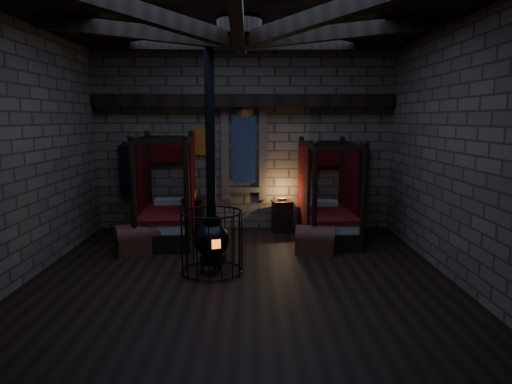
{
  "coord_description": "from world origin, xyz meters",
  "views": [
    {
      "loc": [
        0.21,
        -7.41,
        2.64
      ],
      "look_at": [
        0.27,
        0.6,
        1.35
      ],
      "focal_mm": 32.0,
      "sensor_mm": 36.0,
      "label": 1
    }
  ],
  "objects_px": {
    "trunk_left": "(138,240)",
    "stove": "(212,237)",
    "trunk_right": "(315,241)",
    "bed_right": "(328,215)",
    "bed_left": "(167,215)"
  },
  "relations": [
    {
      "from": "trunk_left",
      "to": "stove",
      "type": "height_order",
      "value": "stove"
    },
    {
      "from": "stove",
      "to": "trunk_right",
      "type": "bearing_deg",
      "value": 11.28
    },
    {
      "from": "stove",
      "to": "bed_right",
      "type": "bearing_deg",
      "value": 23.64
    },
    {
      "from": "trunk_left",
      "to": "trunk_right",
      "type": "relative_size",
      "value": 1.15
    },
    {
      "from": "bed_right",
      "to": "stove",
      "type": "height_order",
      "value": "stove"
    },
    {
      "from": "bed_left",
      "to": "trunk_left",
      "type": "distance_m",
      "value": 1.14
    },
    {
      "from": "trunk_left",
      "to": "bed_right",
      "type": "bearing_deg",
      "value": -9.62
    },
    {
      "from": "trunk_left",
      "to": "trunk_right",
      "type": "xyz_separation_m",
      "value": [
        3.53,
        -0.02,
        -0.02
      ]
    },
    {
      "from": "bed_left",
      "to": "trunk_left",
      "type": "relative_size",
      "value": 2.34
    },
    {
      "from": "bed_left",
      "to": "bed_right",
      "type": "xyz_separation_m",
      "value": [
        3.53,
        0.03,
        -0.03
      ]
    },
    {
      "from": "bed_left",
      "to": "bed_right",
      "type": "relative_size",
      "value": 1.06
    },
    {
      "from": "bed_left",
      "to": "bed_right",
      "type": "height_order",
      "value": "bed_left"
    },
    {
      "from": "bed_right",
      "to": "trunk_right",
      "type": "height_order",
      "value": "bed_right"
    },
    {
      "from": "bed_left",
      "to": "trunk_right",
      "type": "distance_m",
      "value": 3.3
    },
    {
      "from": "trunk_right",
      "to": "trunk_left",
      "type": "bearing_deg",
      "value": -169.72
    }
  ]
}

